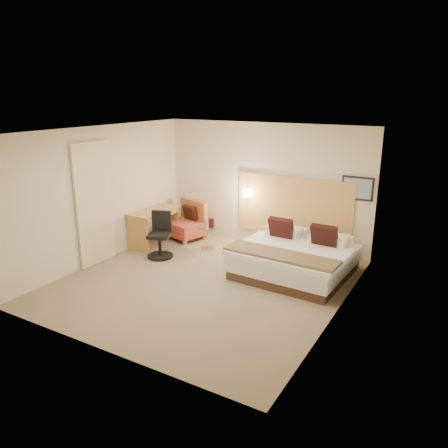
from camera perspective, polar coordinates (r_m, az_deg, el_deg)
The scene contains 19 objects.
floor at distance 8.00m, azimuth -2.64°, elevation -7.69°, with size 4.80×5.00×0.02m, color #816F57.
ceiling at distance 7.30m, azimuth -2.93°, elevation 12.11°, with size 4.80×5.00×0.02m, color white.
wall_back at distance 9.68m, azimuth 5.31°, elevation 5.10°, with size 4.80×0.02×2.70m, color beige.
wall_front at distance 5.70m, azimuth -16.59°, elevation -4.03°, with size 4.80×0.02×2.70m, color beige.
wall_left at distance 9.04m, azimuth -15.77°, elevation 3.68°, with size 0.02×5.00×2.70m, color beige.
wall_right at distance 6.60m, azimuth 15.12°, elevation -1.04°, with size 0.02×5.00×2.70m, color beige.
headboard_panel at distance 9.47m, azimuth 8.98°, elevation 2.21°, with size 2.60×0.04×1.30m, color tan.
art_frame at distance 8.99m, azimuth 17.04°, elevation 4.49°, with size 0.62×0.03×0.47m, color black.
art_canvas at distance 8.97m, azimuth 17.01°, elevation 4.46°, with size 0.54×0.01×0.39m, color #778FA4.
lamp_arm at distance 9.80m, azimuth 3.20°, elevation 4.08°, with size 0.02×0.02×0.12m, color white.
lamp_shade at distance 9.74m, azimuth 3.03°, elevation 4.02°, with size 0.15×0.15×0.15m, color #F7E5C0.
curtain at distance 8.87m, azimuth -16.62°, elevation 2.50°, with size 0.06×0.90×2.42m, color beige.
bottle_a at distance 9.46m, azimuth -2.42°, elevation 0.24°, with size 0.06×0.06×0.19m, color #7898B9.
menu_folder at distance 9.36m, azimuth -1.64°, elevation 0.12°, with size 0.12×0.05×0.20m, color #371716.
bed at distance 8.35m, azimuth 9.31°, elevation -4.38°, with size 2.09×2.04×0.98m.
lounge_chair at distance 10.28m, azimuth -4.86°, elevation 0.05°, with size 0.99×0.91×0.88m.
side_table at distance 9.53m, azimuth -2.16°, elevation -1.66°, with size 0.52×0.52×0.51m.
desk at distance 9.91m, azimuth -9.09°, elevation 0.90°, with size 0.64×1.29×0.79m.
desk_chair at distance 9.16m, azimuth -8.32°, elevation -1.91°, with size 0.69×0.69×0.95m.
Camera 1 is at (3.96, -6.11, 3.31)m, focal length 35.00 mm.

